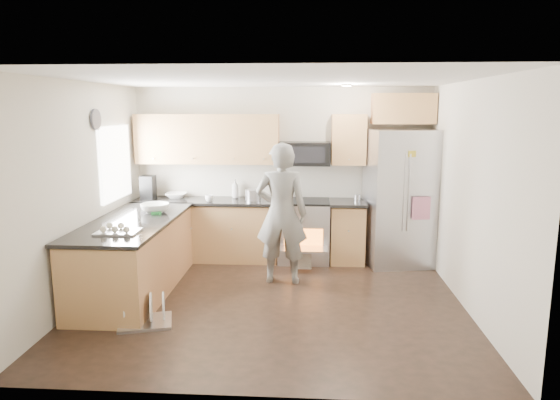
# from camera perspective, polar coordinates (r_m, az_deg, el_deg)

# --- Properties ---
(ground) EXTENTS (4.50, 4.50, 0.00)m
(ground) POSITION_cam_1_polar(r_m,az_deg,el_deg) (6.10, -0.92, -11.55)
(ground) COLOR black
(ground) RESTS_ON ground
(room_shell) EXTENTS (4.54, 4.04, 2.62)m
(room_shell) POSITION_cam_1_polar(r_m,az_deg,el_deg) (5.71, -1.32, 4.30)
(room_shell) COLOR beige
(room_shell) RESTS_ON ground
(back_cabinet_run) EXTENTS (4.45, 0.64, 2.50)m
(back_cabinet_run) POSITION_cam_1_polar(r_m,az_deg,el_deg) (7.58, -4.34, 0.37)
(back_cabinet_run) COLOR #BA7A4A
(back_cabinet_run) RESTS_ON ground
(peninsula) EXTENTS (0.96, 2.36, 1.04)m
(peninsula) POSITION_cam_1_polar(r_m,az_deg,el_deg) (6.55, -16.28, -6.13)
(peninsula) COLOR #BA7A4A
(peninsula) RESTS_ON ground
(stove_range) EXTENTS (0.76, 0.97, 1.79)m
(stove_range) POSITION_cam_1_polar(r_m,az_deg,el_deg) (7.51, 2.75, -1.95)
(stove_range) COLOR #B7B7BC
(stove_range) RESTS_ON ground
(refrigerator) EXTENTS (1.09, 0.91, 1.99)m
(refrigerator) POSITION_cam_1_polar(r_m,az_deg,el_deg) (7.51, 13.67, 0.23)
(refrigerator) COLOR #B7B7BC
(refrigerator) RESTS_ON ground
(person) EXTENTS (0.69, 0.46, 1.86)m
(person) POSITION_cam_1_polar(r_m,az_deg,el_deg) (6.52, 0.17, -1.56)
(person) COLOR gray
(person) RESTS_ON ground
(dish_rack) EXTENTS (0.65, 0.57, 0.34)m
(dish_rack) POSITION_cam_1_polar(r_m,az_deg,el_deg) (5.69, -15.16, -12.65)
(dish_rack) COLOR #B7B7BC
(dish_rack) RESTS_ON ground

